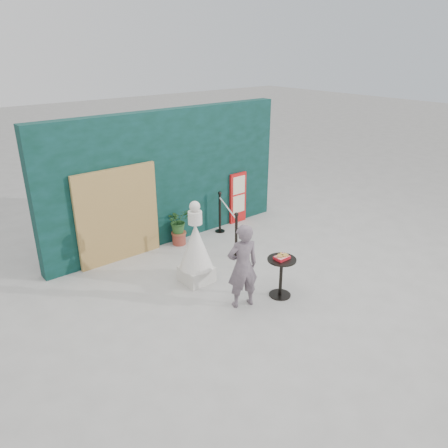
% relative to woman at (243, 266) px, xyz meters
% --- Properties ---
extents(ground, '(60.00, 60.00, 0.00)m').
position_rel_woman_xyz_m(ground, '(0.59, 0.02, -0.77)').
color(ground, '#ADAAA5').
rests_on(ground, ground).
extents(back_wall, '(6.00, 0.30, 3.00)m').
position_rel_woman_xyz_m(back_wall, '(0.59, 3.17, 0.73)').
color(back_wall, black).
rests_on(back_wall, ground).
extents(bamboo_fence, '(1.80, 0.08, 2.00)m').
position_rel_woman_xyz_m(bamboo_fence, '(-0.81, 2.96, 0.23)').
color(bamboo_fence, tan).
rests_on(bamboo_fence, ground).
extents(woman, '(0.65, 0.52, 1.54)m').
position_rel_woman_xyz_m(woman, '(0.00, 0.00, 0.00)').
color(woman, slate).
rests_on(woman, ground).
extents(menu_board, '(0.50, 0.07, 1.30)m').
position_rel_woman_xyz_m(menu_board, '(2.49, 2.98, -0.12)').
color(menu_board, red).
rests_on(menu_board, ground).
extents(statue, '(0.64, 0.64, 1.65)m').
position_rel_woman_xyz_m(statue, '(-0.12, 1.19, -0.10)').
color(statue, silver).
rests_on(statue, ground).
extents(cafe_table, '(0.52, 0.52, 0.75)m').
position_rel_woman_xyz_m(cafe_table, '(0.75, -0.21, -0.27)').
color(cafe_table, black).
rests_on(cafe_table, ground).
extents(food_basket, '(0.26, 0.19, 0.11)m').
position_rel_woman_xyz_m(food_basket, '(0.75, -0.21, 0.02)').
color(food_basket, red).
rests_on(food_basket, cafe_table).
extents(planter, '(0.51, 0.44, 0.86)m').
position_rel_woman_xyz_m(planter, '(0.56, 2.81, -0.27)').
color(planter, brown).
rests_on(planter, ground).
extents(stanchion_barrier, '(0.84, 1.54, 1.03)m').
position_rel_woman_xyz_m(stanchion_barrier, '(1.44, 2.13, -0.27)').
color(stanchion_barrier, black).
rests_on(stanchion_barrier, ground).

